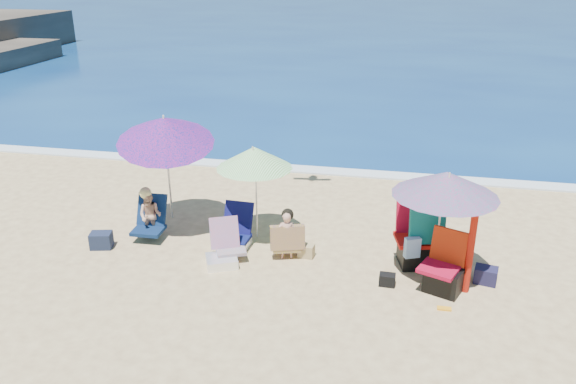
% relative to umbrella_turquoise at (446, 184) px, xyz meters
% --- Properties ---
extents(ground, '(120.00, 120.00, 0.00)m').
position_rel_umbrella_turquoise_xyz_m(ground, '(-2.24, -0.51, -1.64)').
color(ground, '#D8BC84').
rests_on(ground, ground).
extents(sea, '(120.00, 80.00, 0.12)m').
position_rel_umbrella_turquoise_xyz_m(sea, '(-2.24, 44.49, -1.69)').
color(sea, navy).
rests_on(sea, ground).
extents(foam, '(120.00, 0.50, 0.04)m').
position_rel_umbrella_turquoise_xyz_m(foam, '(-2.24, 4.59, -1.62)').
color(foam, white).
rests_on(foam, ground).
extents(umbrella_turquoise, '(1.97, 1.97, 1.86)m').
position_rel_umbrella_turquoise_xyz_m(umbrella_turquoise, '(0.00, 0.00, 0.00)').
color(umbrella_turquoise, silver).
rests_on(umbrella_turquoise, ground).
extents(umbrella_striped, '(1.61, 1.61, 1.80)m').
position_rel_umbrella_turquoise_xyz_m(umbrella_striped, '(-3.21, 0.80, -0.07)').
color(umbrella_striped, white).
rests_on(umbrella_striped, ground).
extents(umbrella_blue, '(2.34, 2.37, 2.40)m').
position_rel_umbrella_turquoise_xyz_m(umbrella_blue, '(-4.86, 0.83, 0.33)').
color(umbrella_blue, silver).
rests_on(umbrella_blue, ground).
extents(furled_umbrella, '(0.19, 0.38, 1.46)m').
position_rel_umbrella_turquoise_xyz_m(furled_umbrella, '(0.44, -0.27, -0.84)').
color(furled_umbrella, '#A9190C').
rests_on(furled_umbrella, ground).
extents(chair_navy, '(0.59, 0.72, 0.75)m').
position_rel_umbrella_turquoise_xyz_m(chair_navy, '(-3.51, 0.43, -1.44)').
color(chair_navy, '#0D1449').
rests_on(chair_navy, ground).
extents(chair_rainbow, '(0.73, 0.89, 0.70)m').
position_rel_umbrella_turquoise_xyz_m(chair_rainbow, '(-3.52, -0.17, -1.45)').
color(chair_rainbow, '#DE774E').
rests_on(chair_rainbow, ground).
extents(camp_chair_left, '(0.79, 0.76, 0.97)m').
position_rel_umbrella_turquoise_xyz_m(camp_chair_left, '(0.09, -0.35, -1.35)').
color(camp_chair_left, maroon).
rests_on(camp_chair_left, ground).
extents(camp_chair_right, '(0.83, 0.90, 1.17)m').
position_rel_umbrella_turquoise_xyz_m(camp_chair_right, '(-0.30, 0.38, -1.22)').
color(camp_chair_right, red).
rests_on(camp_chair_right, ground).
extents(person_center, '(0.64, 0.56, 0.86)m').
position_rel_umbrella_turquoise_xyz_m(person_center, '(-2.50, 0.19, -1.22)').
color(person_center, tan).
rests_on(person_center, ground).
extents(person_left, '(0.58, 0.70, 0.99)m').
position_rel_umbrella_turquoise_xyz_m(person_left, '(-5.12, 0.45, -1.19)').
color(person_left, tan).
rests_on(person_left, ground).
extents(bag_navy_a, '(0.42, 0.35, 0.29)m').
position_rel_umbrella_turquoise_xyz_m(bag_navy_a, '(-5.82, -0.12, -1.49)').
color(bag_navy_a, '#192237').
rests_on(bag_navy_a, ground).
extents(bag_tan, '(0.29, 0.22, 0.23)m').
position_rel_umbrella_turquoise_xyz_m(bag_tan, '(-2.18, 0.28, -1.52)').
color(bag_tan, tan).
rests_on(bag_tan, ground).
extents(bag_navy_b, '(0.40, 0.33, 0.26)m').
position_rel_umbrella_turquoise_xyz_m(bag_navy_b, '(0.77, 0.02, -1.51)').
color(bag_navy_b, '#1A1937').
rests_on(bag_navy_b, ground).
extents(bag_black_b, '(0.26, 0.18, 0.19)m').
position_rel_umbrella_turquoise_xyz_m(bag_black_b, '(-0.76, -0.38, -1.54)').
color(bag_black_b, black).
rests_on(bag_black_b, ground).
extents(orange_item, '(0.21, 0.10, 0.03)m').
position_rel_umbrella_turquoise_xyz_m(orange_item, '(0.10, -0.89, -1.62)').
color(orange_item, '#F8A31A').
rests_on(orange_item, ground).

